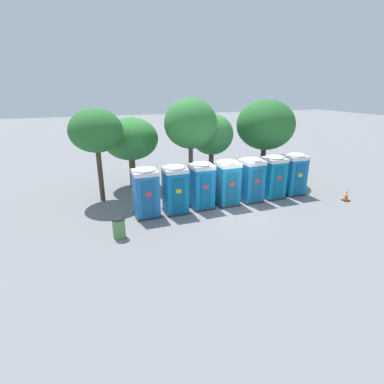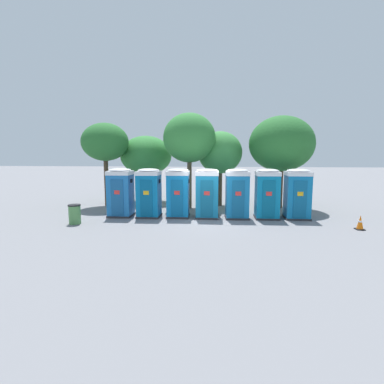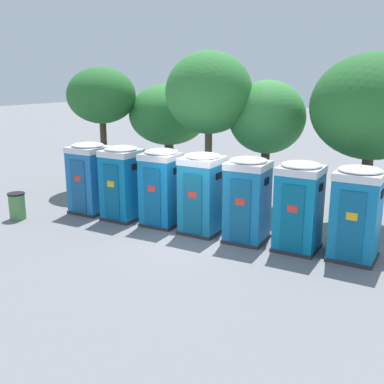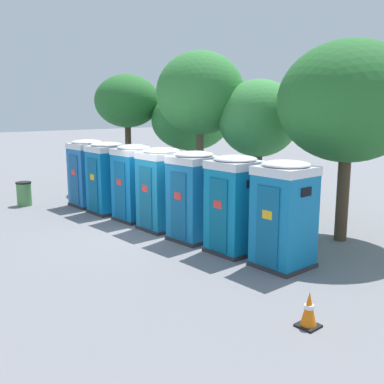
# 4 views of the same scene
# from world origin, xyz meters

# --- Properties ---
(ground_plane) EXTENTS (120.00, 120.00, 0.00)m
(ground_plane) POSITION_xyz_m (0.00, 0.00, 0.00)
(ground_plane) COLOR slate
(portapotty_0) EXTENTS (1.24, 1.21, 2.54)m
(portapotty_0) POSITION_xyz_m (-4.57, 0.49, 1.28)
(portapotty_0) COLOR #2D2D33
(portapotty_0) RESTS_ON ground
(portapotty_1) EXTENTS (1.18, 1.21, 2.54)m
(portapotty_1) POSITION_xyz_m (-3.05, 0.45, 1.28)
(portapotty_1) COLOR #2D2D33
(portapotty_1) RESTS_ON ground
(portapotty_2) EXTENTS (1.20, 1.24, 2.54)m
(portapotty_2) POSITION_xyz_m (-1.53, 0.60, 1.28)
(portapotty_2) COLOR #2D2D33
(portapotty_2) RESTS_ON ground
(portapotty_3) EXTENTS (1.18, 1.21, 2.54)m
(portapotty_3) POSITION_xyz_m (-0.01, 0.57, 1.28)
(portapotty_3) COLOR #2D2D33
(portapotty_3) RESTS_ON ground
(portapotty_4) EXTENTS (1.22, 1.25, 2.54)m
(portapotty_4) POSITION_xyz_m (1.51, 0.58, 1.28)
(portapotty_4) COLOR #2D2D33
(portapotty_4) RESTS_ON ground
(portapotty_5) EXTENTS (1.19, 1.21, 2.54)m
(portapotty_5) POSITION_xyz_m (3.02, 0.65, 1.28)
(portapotty_5) COLOR #2D2D33
(portapotty_5) RESTS_ON ground
(portapotty_6) EXTENTS (1.23, 1.21, 2.54)m
(portapotty_6) POSITION_xyz_m (4.54, 0.74, 1.28)
(portapotty_6) COLOR #2D2D33
(portapotty_6) RESTS_ON ground
(street_tree_0) EXTENTS (3.83, 3.83, 5.52)m
(street_tree_0) POSITION_xyz_m (4.26, 3.73, 3.86)
(street_tree_0) COLOR #4C3826
(street_tree_0) RESTS_ON ground
(street_tree_1) EXTENTS (2.89, 2.89, 5.19)m
(street_tree_1) POSITION_xyz_m (-6.51, 3.59, 3.98)
(street_tree_1) COLOR #4C3826
(street_tree_1) RESTS_ON ground
(street_tree_2) EXTENTS (3.48, 3.48, 4.49)m
(street_tree_2) POSITION_xyz_m (-4.40, 5.51, 3.14)
(street_tree_2) COLOR brown
(street_tree_2) RESTS_ON ground
(street_tree_3) EXTENTS (2.77, 2.77, 4.67)m
(street_tree_3) POSITION_xyz_m (0.62, 4.28, 3.34)
(street_tree_3) COLOR #4C3826
(street_tree_3) RESTS_ON ground
(street_tree_4) EXTENTS (3.11, 3.11, 5.68)m
(street_tree_4) POSITION_xyz_m (-1.20, 3.22, 4.20)
(street_tree_4) COLOR brown
(street_tree_4) RESTS_ON ground
(trash_can) EXTENTS (0.58, 0.58, 0.92)m
(trash_can) POSITION_xyz_m (-6.19, -1.40, 0.46)
(trash_can) COLOR #518C4C
(trash_can) RESTS_ON ground
(traffic_cone) EXTENTS (0.36, 0.36, 0.64)m
(traffic_cone) POSITION_xyz_m (6.74, -1.33, 0.31)
(traffic_cone) COLOR black
(traffic_cone) RESTS_ON ground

